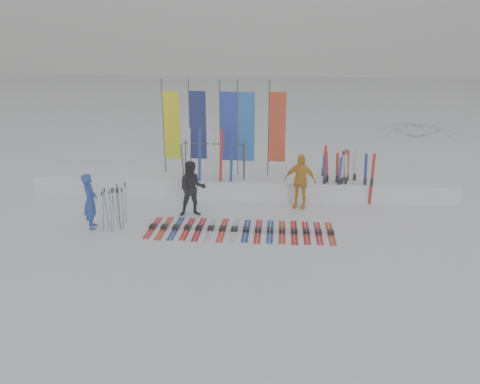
# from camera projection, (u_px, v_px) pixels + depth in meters

# --- Properties ---
(ground) EXTENTS (120.00, 120.00, 0.00)m
(ground) POSITION_uv_depth(u_px,v_px,m) (227.00, 249.00, 11.73)
(ground) COLOR white
(ground) RESTS_ON ground
(snow_bank) EXTENTS (14.00, 1.60, 0.60)m
(snow_bank) POSITION_uv_depth(u_px,v_px,m) (242.00, 184.00, 16.00)
(snow_bank) COLOR white
(snow_bank) RESTS_ON ground
(person_blue) EXTENTS (0.52, 0.65, 1.56)m
(person_blue) POSITION_uv_depth(u_px,v_px,m) (90.00, 201.00, 12.85)
(person_blue) COLOR #1B3B9D
(person_blue) RESTS_ON ground
(person_black) EXTENTS (0.93, 0.80, 1.66)m
(person_black) POSITION_uv_depth(u_px,v_px,m) (192.00, 189.00, 13.75)
(person_black) COLOR black
(person_black) RESTS_ON ground
(person_yellow) EXTENTS (1.07, 0.65, 1.71)m
(person_yellow) POSITION_uv_depth(u_px,v_px,m) (300.00, 181.00, 14.44)
(person_yellow) COLOR orange
(person_yellow) RESTS_ON ground
(tent_canopy) EXTENTS (3.38, 3.41, 2.47)m
(tent_canopy) POSITION_uv_depth(u_px,v_px,m) (412.00, 157.00, 15.85)
(tent_canopy) COLOR white
(tent_canopy) RESTS_ON ground
(ski_row) EXTENTS (5.08, 1.70, 0.07)m
(ski_row) POSITION_uv_depth(u_px,v_px,m) (240.00, 230.00, 12.86)
(ski_row) COLOR red
(ski_row) RESTS_ON ground
(pole_cluster) EXTENTS (0.54, 0.84, 1.25)m
(pole_cluster) POSITION_uv_depth(u_px,v_px,m) (115.00, 208.00, 12.88)
(pole_cluster) COLOR #595B60
(pole_cluster) RESTS_ON ground
(feather_flags) EXTENTS (4.16, 0.21, 3.20)m
(feather_flags) POSITION_uv_depth(u_px,v_px,m) (223.00, 127.00, 15.66)
(feather_flags) COLOR #383A3F
(feather_flags) RESTS_ON ground
(ski_rack) EXTENTS (2.04, 0.80, 1.23)m
(ski_rack) POSITION_uv_depth(u_px,v_px,m) (214.00, 156.00, 15.36)
(ski_rack) COLOR #383A3F
(ski_rack) RESTS_ON ground
(upright_skis) EXTENTS (1.54, 1.09, 1.69)m
(upright_skis) POSITION_uv_depth(u_px,v_px,m) (344.00, 176.00, 15.22)
(upright_skis) COLOR silver
(upright_skis) RESTS_ON ground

